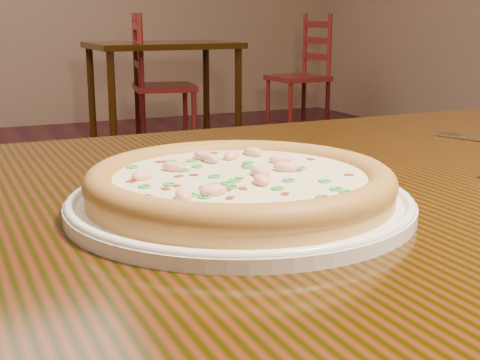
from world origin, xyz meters
name	(u,v)px	position (x,y,z in m)	size (l,w,h in m)	color
hero_table	(318,271)	(0.19, -0.89, 0.65)	(1.20, 0.80, 0.75)	black
plate	(240,202)	(0.07, -0.94, 0.76)	(0.33, 0.33, 0.02)	white
pizza	(240,183)	(0.07, -0.94, 0.78)	(0.29, 0.29, 0.03)	tan
bg_table_right	(163,56)	(1.33, 3.07, 0.65)	(1.00, 0.70, 0.75)	black
chair_c	(157,86)	(1.30, 3.13, 0.44)	(0.49, 0.49, 0.95)	maroon
chair_d	(303,77)	(2.65, 3.36, 0.44)	(0.44, 0.44, 0.95)	maroon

